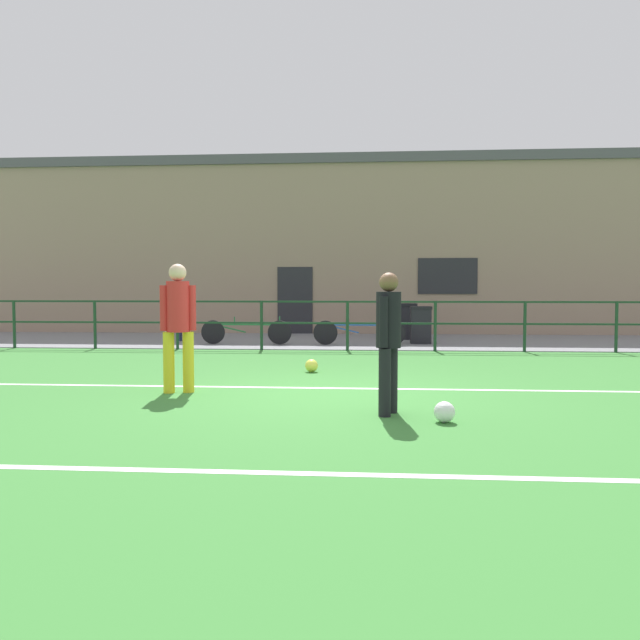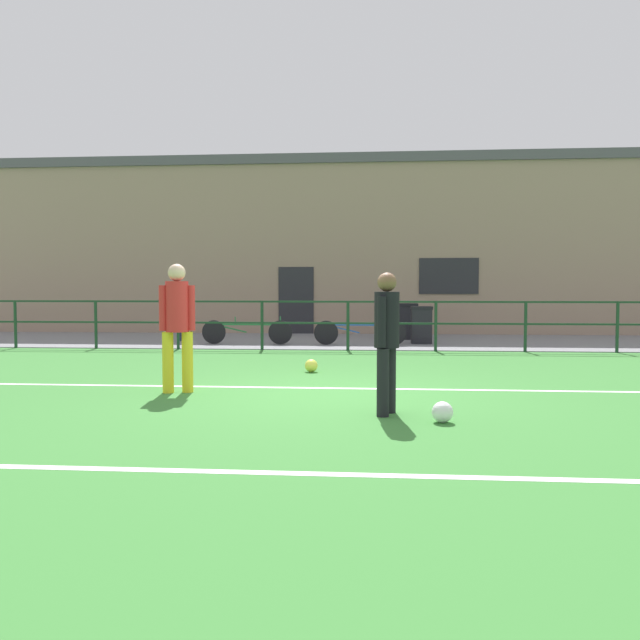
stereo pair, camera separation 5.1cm
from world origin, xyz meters
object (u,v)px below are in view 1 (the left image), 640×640
player_striker (178,320)px  soccer_ball_match (444,412)px  bicycle_parked_0 (246,332)px  trash_bin_1 (421,325)px  trash_bin_0 (404,321)px  bicycle_parked_1 (359,332)px  player_goalkeeper (388,334)px  soccer_ball_spare (312,366)px  spectator_child (182,318)px

player_striker → soccer_ball_match: (3.42, -1.65, -0.89)m
bicycle_parked_0 → trash_bin_1: trash_bin_1 is taller
trash_bin_0 → trash_bin_1: trash_bin_0 is taller
player_striker → trash_bin_1: (3.97, 7.65, -0.50)m
player_striker → bicycle_parked_1: size_ratio=0.77×
soccer_ball_match → bicycle_parked_0: size_ratio=0.10×
soccer_ball_match → trash_bin_0: 10.68m
soccer_ball_match → trash_bin_1: size_ratio=0.24×
bicycle_parked_1 → player_striker: bearing=-108.7°
soccer_ball_match → bicycle_parked_1: (-1.02, 8.75, 0.23)m
bicycle_parked_0 → trash_bin_0: trash_bin_0 is taller
bicycle_parked_0 → trash_bin_0: 4.53m
bicycle_parked_1 → trash_bin_0: bearing=57.0°
bicycle_parked_0 → bicycle_parked_1: 2.86m
bicycle_parked_0 → trash_bin_0: (4.10, 1.91, 0.18)m
player_goalkeeper → player_striker: bearing=86.5°
bicycle_parked_0 → trash_bin_1: bearing=7.1°
player_striker → bicycle_parked_1: 7.52m
player_goalkeeper → bicycle_parked_0: 9.01m
player_goalkeeper → soccer_ball_spare: 3.76m
spectator_child → bicycle_parked_1: size_ratio=0.46×
bicycle_parked_1 → soccer_ball_spare: bearing=-98.8°
soccer_ball_spare → trash_bin_0: 7.11m
trash_bin_0 → trash_bin_1: size_ratio=1.04×
trash_bin_0 → soccer_ball_spare: bearing=-106.4°
player_striker → trash_bin_0: (3.64, 9.01, -0.48)m
player_goalkeeper → trash_bin_0: (0.82, 10.28, -0.39)m
bicycle_parked_1 → trash_bin_1: (1.57, 0.55, 0.16)m
soccer_ball_spare → trash_bin_0: size_ratio=0.22×
spectator_child → trash_bin_1: (6.31, -0.24, -0.13)m
soccer_ball_spare → trash_bin_1: trash_bin_1 is taller
soccer_ball_spare → trash_bin_0: trash_bin_0 is taller
soccer_ball_match → bicycle_parked_1: size_ratio=0.10×
soccer_ball_match → bicycle_parked_0: 9.57m
player_striker → trash_bin_1: player_striker is taller
player_striker → trash_bin_0: size_ratio=1.78×
soccer_ball_match → trash_bin_0: size_ratio=0.23×
spectator_child → bicycle_parked_1: bearing=-167.0°
bicycle_parked_1 → trash_bin_0: size_ratio=2.31×
soccer_ball_spare → bicycle_parked_1: size_ratio=0.10×
trash_bin_0 → player_goalkeeper: bearing=-94.5°
player_goalkeeper → bicycle_parked_0: bearing=42.1°
bicycle_parked_0 → soccer_ball_match: bearing=-66.1°
player_striker → bicycle_parked_0: player_striker is taller
player_striker → spectator_child: size_ratio=1.66×
bicycle_parked_1 → trash_bin_1: bearing=19.4°
bicycle_parked_0 → spectator_child: bearing=157.1°
player_goalkeeper → player_striker: player_striker is taller
spectator_child → bicycle_parked_0: 2.06m
soccer_ball_spare → bicycle_parked_0: 5.33m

